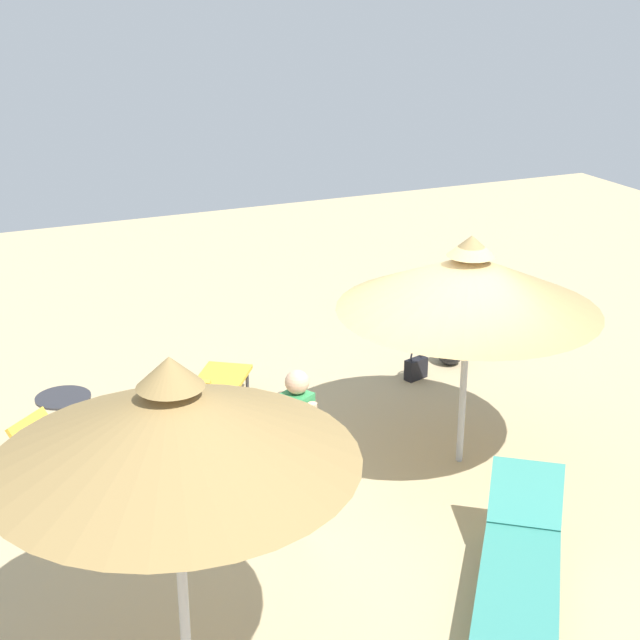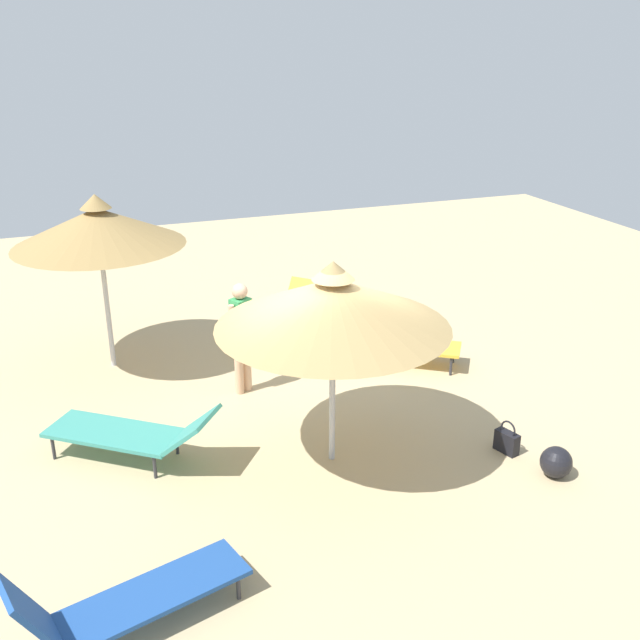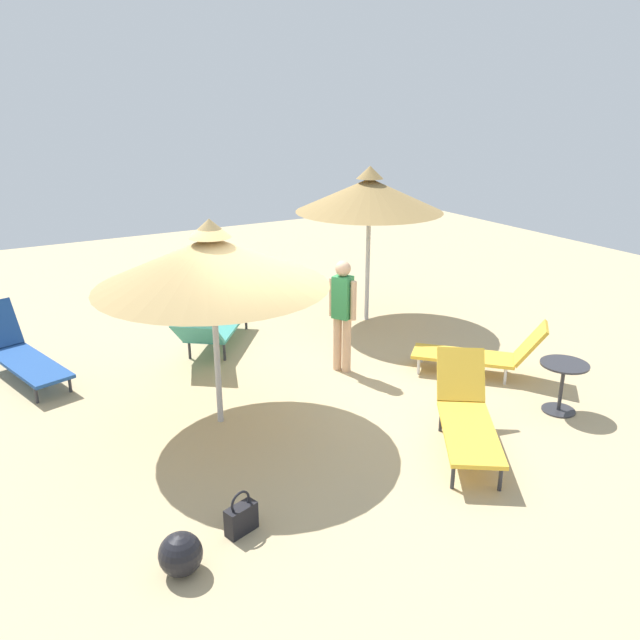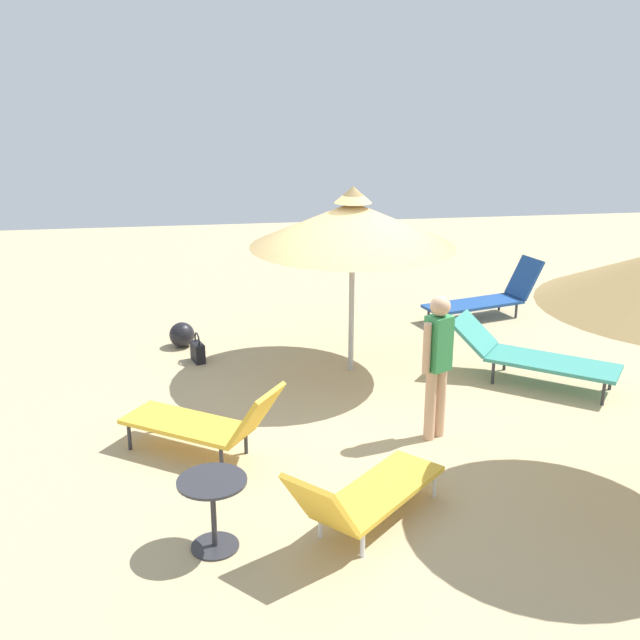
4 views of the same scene
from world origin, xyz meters
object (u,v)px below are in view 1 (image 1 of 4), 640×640
Objects in this scene: lounge_chair_back at (208,390)px; side_table_round at (65,414)px; beach_ball at (450,351)px; lounge_chair_near_left at (521,558)px; lounge_chair_far_left at (97,477)px; handbag at (416,368)px; parasol_umbrella_front at (173,424)px; person_standing_center at (298,441)px; parasol_umbrella_near_right at (469,282)px.

lounge_chair_back is 2.71× the size of side_table_round.
lounge_chair_near_left is at bearing -24.30° from beach_ball.
lounge_chair_far_left reaches higher than handbag.
parasol_umbrella_front reaches higher than lounge_chair_far_left.
side_table_round reaches higher than handbag.
lounge_chair_near_left is 5.36m from side_table_round.
handbag is (-2.74, 2.84, -0.82)m from person_standing_center.
lounge_chair_back is 1.70m from side_table_round.
handbag is 1.16× the size of beach_ball.
parasol_umbrella_front is at bearing 2.13° from side_table_round.
lounge_chair_far_left is (-0.62, -3.92, -1.75)m from parasol_umbrella_near_right.
beach_ball is (-2.41, 1.32, -1.92)m from parasol_umbrella_near_right.
lounge_chair_far_left is 2.57× the size of side_table_round.
side_table_round is at bearing -143.79° from lounge_chair_near_left.
parasol_umbrella_near_right reaches higher than handbag.
lounge_chair_far_left is 1.38m from side_table_round.
parasol_umbrella_front is 4.11× the size of side_table_round.
parasol_umbrella_near_right is at bearing -28.67° from beach_ball.
lounge_chair_near_left is (2.33, -0.82, -1.71)m from parasol_umbrella_near_right.
side_table_round is (-4.33, -3.17, 0.07)m from lounge_chair_near_left.
lounge_chair_near_left is at bearing 46.27° from lounge_chair_far_left.
lounge_chair_far_left is 3.91× the size of handbag.
handbag is at bearing 133.99° from person_standing_center.
side_table_round is at bearing -177.87° from parasol_umbrella_front.
parasol_umbrella_front reaches higher than lounge_chair_near_left.
beach_ball is at bearing 155.70° from lounge_chair_near_left.
person_standing_center is (1.20, 1.72, 0.62)m from lounge_chair_far_left.
lounge_chair_back is at bearing -87.46° from handbag.
parasol_umbrella_front is 7.24× the size of beach_ball.
parasol_umbrella_near_right reaches higher than beach_ball.
person_standing_center is at bearing 137.02° from parasol_umbrella_front.
parasol_umbrella_near_right is 3.35m from beach_ball.
handbag is (-4.50, 4.48, -2.15)m from parasol_umbrella_front.
parasol_umbrella_near_right reaches higher than lounge_chair_back.
parasol_umbrella_near_right is 2.99m from handbag.
parasol_umbrella_front is at bearing -58.71° from parasol_umbrella_near_right.
beach_ball is at bearing 109.86° from handbag.
person_standing_center is at bearing -142.07° from lounge_chair_near_left.
lounge_chair_near_left reaches higher than beach_ball.
parasol_umbrella_front is 2.74m from person_standing_center.
beach_ball is (-0.37, 3.61, -0.23)m from lounge_chair_back.
lounge_chair_back reaches higher than lounge_chair_far_left.
parasol_umbrella_front is 3.54m from lounge_chair_far_left.
lounge_chair_far_left is (-2.95, -0.08, -1.95)m from parasol_umbrella_front.
handbag reaches higher than beach_ball.
lounge_chair_back reaches higher than lounge_chair_near_left.
parasol_umbrella_front is 4.70m from side_table_round.
lounge_chair_back is at bearing -161.42° from lounge_chair_near_left.
beach_ball is at bearing 130.34° from person_standing_center.
person_standing_center reaches higher than lounge_chair_far_left.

